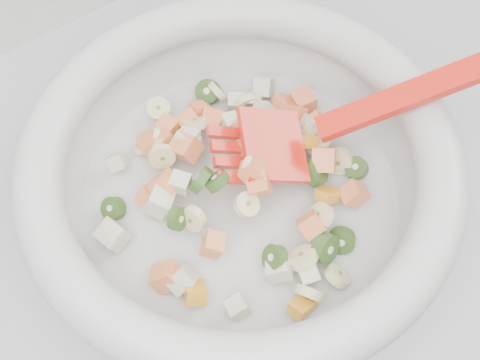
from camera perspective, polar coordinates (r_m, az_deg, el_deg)
counter at (r=1.05m, az=4.44°, el=-8.73°), size 2.00×0.60×0.90m
mixing_bowl at (r=0.55m, az=0.07°, el=0.69°), size 0.49×0.39×0.17m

